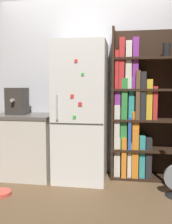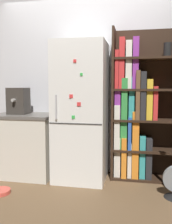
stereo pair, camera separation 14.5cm
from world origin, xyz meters
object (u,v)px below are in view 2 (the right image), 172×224
object	(u,v)px
refrigerator	(81,112)
bookshelf	(138,112)
pet_bowl	(1,191)
espresso_machine	(18,101)

from	to	relation	value
refrigerator	bookshelf	xyz separation A→B (m)	(0.75, 0.17, -0.00)
pet_bowl	espresso_machine	bearing A→B (deg)	96.66
bookshelf	espresso_machine	world-z (taller)	bookshelf
refrigerator	espresso_machine	bearing A→B (deg)	-179.80
espresso_machine	bookshelf	bearing A→B (deg)	6.15
refrigerator	pet_bowl	xyz separation A→B (m)	(-0.82, -0.67, -0.89)
bookshelf	pet_bowl	world-z (taller)	bookshelf
espresso_machine	pet_bowl	bearing A→B (deg)	-83.34
refrigerator	espresso_machine	xyz separation A→B (m)	(-0.90, -0.00, 0.14)
bookshelf	pet_bowl	size ratio (longest dim) A/B	8.72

